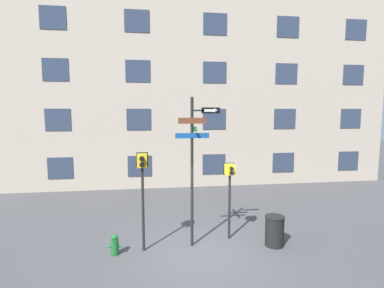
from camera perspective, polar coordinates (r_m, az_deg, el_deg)
ground_plane at (r=9.23m, az=1.82°, el=-20.44°), size 60.00×60.00×0.00m
building_facade at (r=16.30m, az=-2.99°, el=13.45°), size 24.00×0.63×12.31m
street_sign_pole at (r=8.99m, az=0.40°, el=-2.83°), size 1.35×1.02×4.56m
pedestrian_signal_left at (r=8.86m, az=-9.43°, el=-6.03°), size 0.35×0.40×2.95m
pedestrian_signal_right at (r=9.74m, az=7.21°, el=-6.98°), size 0.36×0.40×2.48m
fire_hydrant at (r=9.40m, az=-14.50°, el=-18.12°), size 0.38×0.22×0.62m
trash_bin at (r=9.94m, az=15.44°, el=-15.66°), size 0.60×0.60×0.94m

